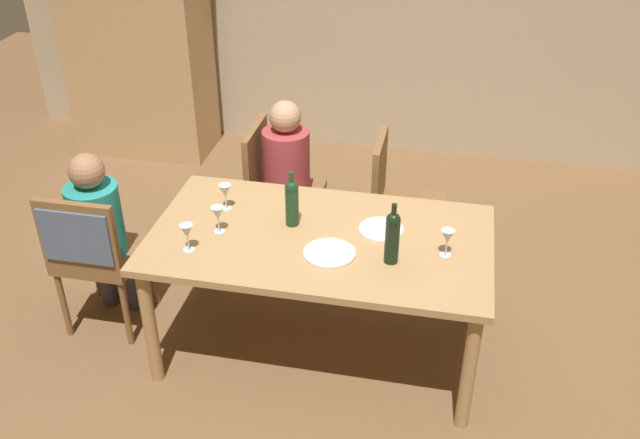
% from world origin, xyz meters
% --- Properties ---
extents(ground_plane, '(10.00, 10.00, 0.00)m').
position_xyz_m(ground_plane, '(0.00, 0.00, 0.00)').
color(ground_plane, brown).
extents(armoire_cabinet, '(1.18, 0.62, 2.18)m').
position_xyz_m(armoire_cabinet, '(-1.98, 2.24, 1.10)').
color(armoire_cabinet, tan).
rests_on(armoire_cabinet, ground_plane).
extents(dining_table, '(1.76, 0.98, 0.76)m').
position_xyz_m(dining_table, '(0.00, 0.00, 0.67)').
color(dining_table, '#A87F51').
rests_on(dining_table, ground_plane).
extents(chair_far_left, '(0.44, 0.44, 0.92)m').
position_xyz_m(chair_far_left, '(-0.48, 0.87, 0.53)').
color(chair_far_left, brown).
rests_on(chair_far_left, ground_plane).
extents(chair_left_end, '(0.44, 0.46, 0.92)m').
position_xyz_m(chair_left_end, '(-1.26, -0.12, 0.59)').
color(chair_left_end, brown).
rests_on(chair_left_end, ground_plane).
extents(chair_far_right, '(0.44, 0.44, 0.92)m').
position_xyz_m(chair_far_right, '(0.31, 0.87, 0.53)').
color(chair_far_right, brown).
rests_on(chair_far_right, ground_plane).
extents(person_woman_host, '(0.34, 0.30, 1.11)m').
position_xyz_m(person_woman_host, '(-0.37, 0.87, 0.64)').
color(person_woman_host, '#33333D').
rests_on(person_woman_host, ground_plane).
extents(person_man_bearded, '(0.29, 0.33, 1.10)m').
position_xyz_m(person_man_bearded, '(-1.26, 0.03, 0.64)').
color(person_man_bearded, '#33333D').
rests_on(person_man_bearded, ground_plane).
extents(wine_bottle_tall_green, '(0.07, 0.07, 0.32)m').
position_xyz_m(wine_bottle_tall_green, '(0.38, -0.15, 0.90)').
color(wine_bottle_tall_green, black).
rests_on(wine_bottle_tall_green, dining_table).
extents(wine_bottle_dark_red, '(0.07, 0.07, 0.31)m').
position_xyz_m(wine_bottle_dark_red, '(-0.17, 0.08, 0.90)').
color(wine_bottle_dark_red, '#19381E').
rests_on(wine_bottle_dark_red, dining_table).
extents(wine_glass_near_left, '(0.07, 0.07, 0.15)m').
position_xyz_m(wine_glass_near_left, '(-0.52, -0.07, 0.86)').
color(wine_glass_near_left, silver).
rests_on(wine_glass_near_left, dining_table).
extents(wine_glass_centre, '(0.07, 0.07, 0.15)m').
position_xyz_m(wine_glass_centre, '(-0.56, 0.16, 0.86)').
color(wine_glass_centre, silver).
rests_on(wine_glass_centre, dining_table).
extents(wine_glass_near_right, '(0.07, 0.07, 0.15)m').
position_xyz_m(wine_glass_near_right, '(-0.62, -0.26, 0.86)').
color(wine_glass_near_right, silver).
rests_on(wine_glass_near_right, dining_table).
extents(wine_glass_far, '(0.07, 0.07, 0.15)m').
position_xyz_m(wine_glass_far, '(0.64, -0.05, 0.86)').
color(wine_glass_far, silver).
rests_on(wine_glass_far, dining_table).
extents(dinner_plate_host, '(0.23, 0.23, 0.01)m').
position_xyz_m(dinner_plate_host, '(0.30, 0.11, 0.76)').
color(dinner_plate_host, white).
rests_on(dinner_plate_host, dining_table).
extents(dinner_plate_guest_left, '(0.26, 0.26, 0.01)m').
position_xyz_m(dinner_plate_guest_left, '(0.08, -0.15, 0.76)').
color(dinner_plate_guest_left, silver).
rests_on(dinner_plate_guest_left, dining_table).
extents(handbag, '(0.15, 0.29, 0.22)m').
position_xyz_m(handbag, '(0.75, 0.87, 0.11)').
color(handbag, brown).
rests_on(handbag, ground_plane).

